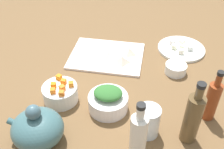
% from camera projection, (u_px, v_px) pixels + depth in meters
% --- Properties ---
extents(tabletop, '(1.90, 1.90, 0.03)m').
position_uv_depth(tabletop, '(112.00, 87.00, 1.09)').
color(tabletop, brown).
rests_on(tabletop, ground).
extents(cutting_board, '(0.34, 0.27, 0.01)m').
position_uv_depth(cutting_board, '(107.00, 56.00, 1.23)').
color(cutting_board, silver).
rests_on(cutting_board, tabletop).
extents(plate_tofu, '(0.22, 0.22, 0.01)m').
position_uv_depth(plate_tofu, '(181.00, 49.00, 1.27)').
color(plate_tofu, white).
rests_on(plate_tofu, tabletop).
extents(bowl_greens, '(0.14, 0.14, 0.06)m').
position_uv_depth(bowl_greens, '(108.00, 102.00, 0.96)').
color(bowl_greens, white).
rests_on(bowl_greens, tabletop).
extents(bowl_carrots, '(0.13, 0.13, 0.06)m').
position_uv_depth(bowl_carrots, '(60.00, 93.00, 0.99)').
color(bowl_carrots, white).
rests_on(bowl_carrots, tabletop).
extents(bowl_small_side, '(0.09, 0.09, 0.04)m').
position_uv_depth(bowl_small_side, '(176.00, 69.00, 1.13)').
color(bowl_small_side, white).
rests_on(bowl_small_side, tabletop).
extents(teapot, '(0.18, 0.16, 0.16)m').
position_uv_depth(teapot, '(37.00, 128.00, 0.82)').
color(teapot, '#40676B').
rests_on(teapot, tabletop).
extents(bottle_0, '(0.05, 0.05, 0.23)m').
position_uv_depth(bottle_0, '(138.00, 138.00, 0.75)').
color(bottle_0, silver).
rests_on(bottle_0, tabletop).
extents(bottle_1, '(0.05, 0.05, 0.23)m').
position_uv_depth(bottle_1, '(192.00, 118.00, 0.81)').
color(bottle_1, brown).
rests_on(bottle_1, tabletop).
extents(bottle_2, '(0.04, 0.04, 0.20)m').
position_uv_depth(bottle_2, '(212.00, 100.00, 0.89)').
color(bottle_2, brown).
rests_on(bottle_2, tabletop).
extents(drinking_glass_0, '(0.08, 0.08, 0.11)m').
position_uv_depth(drinking_glass_0, '(148.00, 121.00, 0.85)').
color(drinking_glass_0, white).
rests_on(drinking_glass_0, tabletop).
extents(carrot_cube_0, '(0.02, 0.02, 0.02)m').
position_uv_depth(carrot_cube_0, '(53.00, 85.00, 0.96)').
color(carrot_cube_0, orange).
rests_on(carrot_cube_0, bowl_carrots).
extents(carrot_cube_1, '(0.02, 0.02, 0.02)m').
position_uv_depth(carrot_cube_1, '(64.00, 82.00, 0.98)').
color(carrot_cube_1, orange).
rests_on(carrot_cube_1, bowl_carrots).
extents(carrot_cube_2, '(0.02, 0.02, 0.02)m').
position_uv_depth(carrot_cube_2, '(71.00, 84.00, 0.97)').
color(carrot_cube_2, orange).
rests_on(carrot_cube_2, bowl_carrots).
extents(carrot_cube_3, '(0.02, 0.02, 0.02)m').
position_uv_depth(carrot_cube_3, '(61.00, 93.00, 0.93)').
color(carrot_cube_3, orange).
rests_on(carrot_cube_3, bowl_carrots).
extents(carrot_cube_4, '(0.02, 0.02, 0.02)m').
position_uv_depth(carrot_cube_4, '(53.00, 91.00, 0.94)').
color(carrot_cube_4, orange).
rests_on(carrot_cube_4, bowl_carrots).
extents(carrot_cube_5, '(0.03, 0.03, 0.02)m').
position_uv_depth(carrot_cube_5, '(62.00, 88.00, 0.95)').
color(carrot_cube_5, orange).
rests_on(carrot_cube_5, bowl_carrots).
extents(carrot_cube_6, '(0.02, 0.02, 0.02)m').
position_uv_depth(carrot_cube_6, '(59.00, 77.00, 1.00)').
color(carrot_cube_6, orange).
rests_on(carrot_cube_6, bowl_carrots).
extents(chopped_greens_mound, '(0.10, 0.09, 0.03)m').
position_uv_depth(chopped_greens_mound, '(108.00, 93.00, 0.93)').
color(chopped_greens_mound, '#336F2F').
rests_on(chopped_greens_mound, bowl_greens).
extents(tofu_cube_0, '(0.02, 0.02, 0.02)m').
position_uv_depth(tofu_cube_0, '(181.00, 51.00, 1.22)').
color(tofu_cube_0, '#F0E5CC').
rests_on(tofu_cube_0, plate_tofu).
extents(tofu_cube_1, '(0.02, 0.02, 0.02)m').
position_uv_depth(tofu_cube_1, '(190.00, 48.00, 1.24)').
color(tofu_cube_1, white).
rests_on(tofu_cube_1, plate_tofu).
extents(tofu_cube_2, '(0.02, 0.02, 0.02)m').
position_uv_depth(tofu_cube_2, '(182.00, 47.00, 1.25)').
color(tofu_cube_2, white).
rests_on(tofu_cube_2, plate_tofu).
extents(tofu_cube_3, '(0.03, 0.03, 0.02)m').
position_uv_depth(tofu_cube_3, '(173.00, 43.00, 1.28)').
color(tofu_cube_3, white).
rests_on(tofu_cube_3, plate_tofu).
extents(tofu_cube_4, '(0.03, 0.03, 0.02)m').
position_uv_depth(tofu_cube_4, '(182.00, 42.00, 1.28)').
color(tofu_cube_4, white).
rests_on(tofu_cube_4, plate_tofu).
extents(tofu_cube_5, '(0.03, 0.03, 0.02)m').
position_uv_depth(tofu_cube_5, '(174.00, 47.00, 1.25)').
color(tofu_cube_5, '#F7F3CD').
rests_on(tofu_cube_5, plate_tofu).
extents(dumpling_0, '(0.06, 0.06, 0.03)m').
position_uv_depth(dumpling_0, '(122.00, 59.00, 1.17)').
color(dumpling_0, beige).
rests_on(dumpling_0, cutting_board).
extents(dumpling_1, '(0.07, 0.07, 0.03)m').
position_uv_depth(dumpling_1, '(129.00, 51.00, 1.22)').
color(dumpling_1, beige).
rests_on(dumpling_1, cutting_board).
extents(dumpling_2, '(0.06, 0.06, 0.02)m').
position_uv_depth(dumpling_2, '(108.00, 54.00, 1.21)').
color(dumpling_2, beige).
rests_on(dumpling_2, cutting_board).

